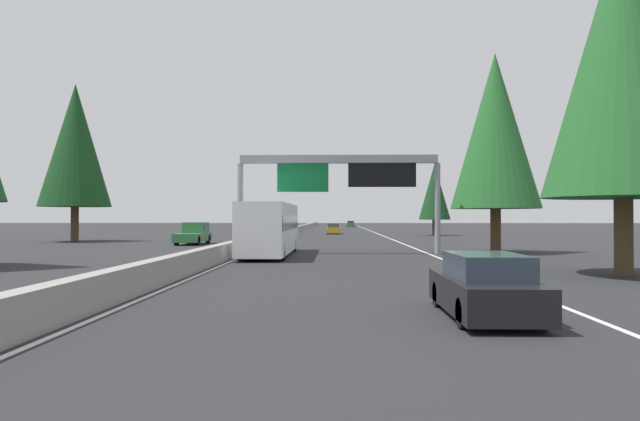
# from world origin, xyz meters

# --- Properties ---
(ground_plane) EXTENTS (320.00, 320.00, 0.00)m
(ground_plane) POSITION_xyz_m (60.00, 0.00, 0.00)
(ground_plane) COLOR #262628
(median_barrier) EXTENTS (180.00, 0.56, 0.90)m
(median_barrier) POSITION_xyz_m (80.00, 0.30, 0.45)
(median_barrier) COLOR gray
(median_barrier) RESTS_ON ground
(shoulder_stripe_right) EXTENTS (160.00, 0.16, 0.01)m
(shoulder_stripe_right) POSITION_xyz_m (70.00, -11.52, 0.01)
(shoulder_stripe_right) COLOR silver
(shoulder_stripe_right) RESTS_ON ground
(shoulder_stripe_median) EXTENTS (160.00, 0.16, 0.01)m
(shoulder_stripe_median) POSITION_xyz_m (70.00, -0.25, 0.01)
(shoulder_stripe_median) COLOR silver
(shoulder_stripe_median) RESTS_ON ground
(sign_gantry_overhead) EXTENTS (0.50, 12.68, 6.18)m
(sign_gantry_overhead) POSITION_xyz_m (32.25, -6.04, 4.92)
(sign_gantry_overhead) COLOR gray
(sign_gantry_overhead) RESTS_ON ground
(sedan_near_right) EXTENTS (4.40, 1.80, 1.47)m
(sedan_near_right) POSITION_xyz_m (10.47, -9.14, 0.68)
(sedan_near_right) COLOR black
(sedan_near_right) RESTS_ON ground
(bus_mid_right) EXTENTS (11.50, 2.55, 3.10)m
(bus_mid_right) POSITION_xyz_m (31.11, -1.74, 1.72)
(bus_mid_right) COLOR white
(bus_mid_right) RESTS_ON ground
(sedan_distant_a) EXTENTS (4.40, 1.80, 1.47)m
(sedan_distant_a) POSITION_xyz_m (74.31, -5.35, 0.68)
(sedan_distant_a) COLOR #AD931E
(sedan_distant_a) RESTS_ON ground
(sedan_mid_left) EXTENTS (4.40, 1.80, 1.47)m
(sedan_mid_left) POSITION_xyz_m (129.67, -9.16, 0.68)
(sedan_mid_left) COLOR #2D6B38
(sedan_mid_left) RESTS_ON ground
(oncoming_near) EXTENTS (5.60, 2.00, 1.86)m
(oncoming_near) POSITION_xyz_m (44.84, 6.45, 0.91)
(oncoming_near) COLOR #2D6B38
(oncoming_near) RESTS_ON ground
(conifer_right_foreground) EXTENTS (6.16, 6.16, 14.01)m
(conifer_right_foreground) POSITION_xyz_m (19.83, -17.06, 8.52)
(conifer_right_foreground) COLOR #4C3823
(conifer_right_foreground) RESTS_ON ground
(conifer_right_near) EXTENTS (5.73, 5.73, 13.02)m
(conifer_right_near) POSITION_xyz_m (33.99, -16.08, 7.92)
(conifer_right_near) COLOR #4C3823
(conifer_right_near) RESTS_ON ground
(conifer_right_mid) EXTENTS (3.99, 3.99, 9.08)m
(conifer_right_mid) POSITION_xyz_m (68.49, -18.21, 5.51)
(conifer_right_mid) COLOR #4C3823
(conifer_right_mid) RESTS_ON ground
(conifer_left_near) EXTENTS (6.62, 6.62, 15.05)m
(conifer_left_near) POSITION_xyz_m (49.69, 19.13, 9.15)
(conifer_left_near) COLOR #4C3823
(conifer_left_near) RESTS_ON ground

